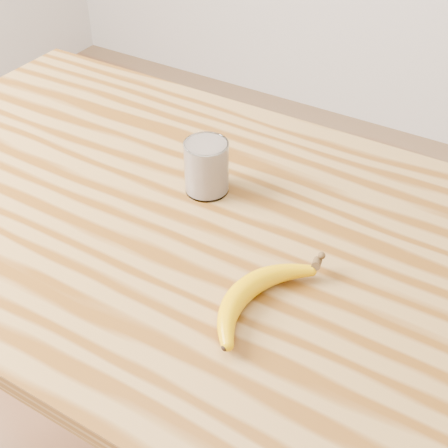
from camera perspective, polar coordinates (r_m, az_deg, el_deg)
The scene contains 3 objects.
table at distance 1.19m, azimuth -6.13°, elevation -3.10°, with size 1.20×0.80×0.90m.
smoothie_glass at distance 1.10m, azimuth -1.61°, elevation 5.25°, with size 0.08×0.08×0.10m.
banana at distance 0.92m, azimuth 1.94°, elevation -5.96°, with size 0.10×0.29×0.04m, color #D69C00, non-canonical shape.
Camera 1 is at (0.56, -0.68, 1.57)m, focal length 50.00 mm.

